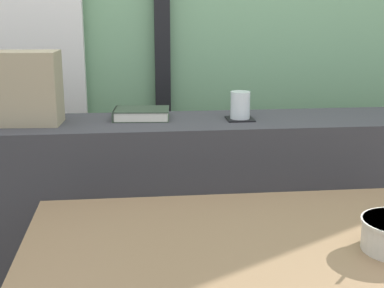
% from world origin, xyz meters
% --- Properties ---
extents(curtain_left_panel, '(0.56, 0.06, 2.50)m').
position_xyz_m(curtain_left_panel, '(-0.77, 1.08, 1.25)').
color(curtain_left_panel, white).
rests_on(curtain_left_panel, ground).
extents(dark_console_ledge, '(2.80, 0.35, 0.86)m').
position_xyz_m(dark_console_ledge, '(0.00, 0.55, 0.43)').
color(dark_console_ledge, '#38383D').
rests_on(dark_console_ledge, ground).
extents(breakfast_table, '(1.17, 0.69, 0.69)m').
position_xyz_m(breakfast_table, '(0.01, -0.13, 0.58)').
color(breakfast_table, brown).
rests_on(breakfast_table, ground).
extents(coaster_square, '(0.10, 0.10, 0.00)m').
position_xyz_m(coaster_square, '(0.12, 0.54, 0.86)').
color(coaster_square, black).
rests_on(coaster_square, dark_console_ledge).
extents(juice_glass, '(0.07, 0.07, 0.10)m').
position_xyz_m(juice_glass, '(0.12, 0.54, 0.91)').
color(juice_glass, white).
rests_on(juice_glass, coaster_square).
extents(closed_book, '(0.22, 0.16, 0.04)m').
position_xyz_m(closed_book, '(-0.25, 0.59, 0.88)').
color(closed_book, '#334233').
rests_on(closed_book, dark_console_ledge).
extents(throw_pillow, '(0.33, 0.16, 0.26)m').
position_xyz_m(throw_pillow, '(-0.69, 0.55, 0.99)').
color(throw_pillow, tan).
rests_on(throw_pillow, dark_console_ledge).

